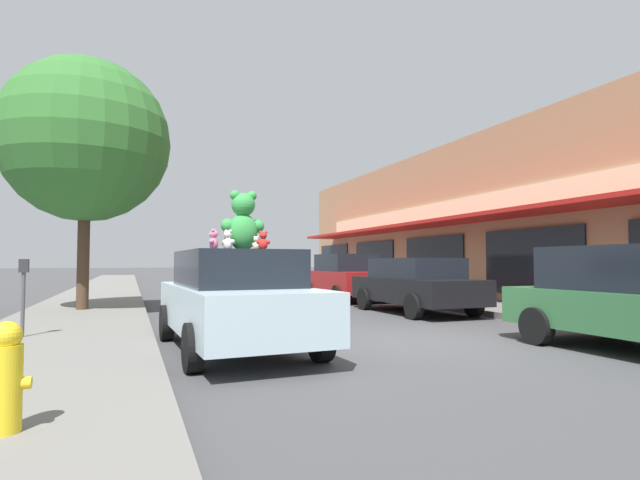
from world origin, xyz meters
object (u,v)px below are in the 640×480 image
(plush_art_car, at_px, (235,298))
(parked_car_far_center, at_px, (415,284))
(teddy_bear_cream, at_px, (256,243))
(fire_hydrant, at_px, (5,377))
(teddy_bear_red, at_px, (263,241))
(parked_car_far_right, at_px, (345,277))
(street_tree, at_px, (86,141))
(teddy_bear_brown, at_px, (228,242))
(parking_meter, at_px, (23,287))
(teddy_bear_blue, at_px, (260,245))
(teddy_bear_giant, at_px, (243,222))
(teddy_bear_pink, at_px, (214,240))
(teddy_bear_white, at_px, (228,240))

(plush_art_car, relative_size, parked_car_far_center, 1.06)
(teddy_bear_cream, xyz_separation_m, fire_hydrant, (-2.63, -3.34, -1.11))
(teddy_bear_red, bearing_deg, parked_car_far_center, -123.23)
(parked_car_far_right, relative_size, street_tree, 0.64)
(teddy_bear_brown, xyz_separation_m, street_tree, (-2.60, 6.38, 2.89))
(teddy_bear_red, bearing_deg, parking_meter, -13.99)
(teddy_bear_cream, relative_size, teddy_bear_blue, 0.95)
(plush_art_car, bearing_deg, teddy_bear_giant, 33.86)
(parked_car_far_center, bearing_deg, street_tree, 162.71)
(teddy_bear_giant, bearing_deg, parked_car_far_right, -122.15)
(fire_hydrant, bearing_deg, teddy_bear_brown, 59.04)
(teddy_bear_pink, relative_size, teddy_bear_cream, 1.49)
(parked_car_far_right, bearing_deg, teddy_bear_pink, -124.88)
(teddy_bear_brown, relative_size, teddy_bear_red, 0.96)
(teddy_bear_white, relative_size, parked_car_far_right, 0.08)
(plush_art_car, height_order, parked_car_far_center, plush_art_car)
(parked_car_far_center, distance_m, fire_hydrant, 11.05)
(teddy_bear_brown, height_order, parking_meter, teddy_bear_brown)
(teddy_bear_brown, xyz_separation_m, teddy_bear_red, (0.41, -0.67, 0.01))
(parked_car_far_right, bearing_deg, parked_car_far_center, -90.00)
(fire_hydrant, bearing_deg, street_tree, 91.84)
(parked_car_far_right, height_order, street_tree, street_tree)
(teddy_bear_brown, bearing_deg, plush_art_car, 156.76)
(teddy_bear_red, xyz_separation_m, street_tree, (-3.01, 7.06, 2.89))
(teddy_bear_cream, bearing_deg, parked_car_far_center, -91.25)
(teddy_bear_pink, height_order, teddy_bear_cream, teddy_bear_pink)
(plush_art_car, relative_size, parking_meter, 3.60)
(plush_art_car, relative_size, teddy_bear_giant, 4.70)
(plush_art_car, relative_size, teddy_bear_white, 13.99)
(teddy_bear_blue, bearing_deg, teddy_bear_giant, -11.85)
(teddy_bear_blue, xyz_separation_m, parked_car_far_right, (5.13, 8.02, -0.81))
(teddy_bear_red, xyz_separation_m, teddy_bear_pink, (-0.66, 0.52, 0.02))
(teddy_bear_cream, relative_size, parked_car_far_right, 0.05)
(parked_car_far_right, xyz_separation_m, street_tree, (-8.38, -2.11, 3.73))
(teddy_bear_cream, bearing_deg, teddy_bear_red, 153.29)
(teddy_bear_giant, relative_size, teddy_bear_red, 3.35)
(street_tree, bearing_deg, fire_hydrant, -88.16)
(parked_car_far_center, xyz_separation_m, fire_hydrant, (-8.05, -7.56, -0.24))
(plush_art_car, xyz_separation_m, teddy_bear_cream, (0.27, -0.30, 0.85))
(teddy_bear_blue, bearing_deg, teddy_bear_pink, -28.07)
(teddy_bear_giant, bearing_deg, teddy_bear_blue, -127.98)
(teddy_bear_brown, xyz_separation_m, teddy_bear_cream, (0.36, -0.45, -0.03))
(teddy_bear_white, height_order, street_tree, street_tree)
(teddy_bear_red, bearing_deg, teddy_bear_pink, -21.15)
(teddy_bear_brown, bearing_deg, teddy_bear_giant, -155.60)
(teddy_bear_pink, bearing_deg, plush_art_car, 116.08)
(teddy_bear_cream, xyz_separation_m, parked_car_far_right, (5.42, 8.94, -0.81))
(teddy_bear_blue, xyz_separation_m, street_tree, (-3.25, 5.91, 2.91))
(teddy_bear_white, bearing_deg, teddy_bear_pink, 39.41)
(street_tree, height_order, parking_meter, street_tree)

